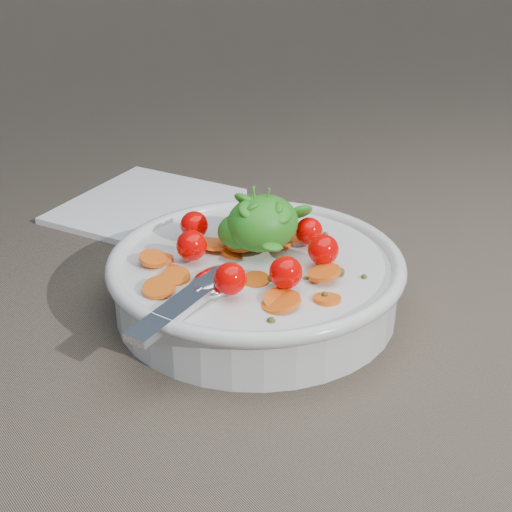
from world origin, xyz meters
TOP-DOWN VIEW (x-y plane):
  - ground at (0.00, 0.00)m, footprint 6.00×6.00m
  - bowl at (0.01, 0.00)m, footprint 0.26×0.24m
  - napkin at (0.04, 0.24)m, footprint 0.22×0.21m

SIDE VIEW (x-z plane):
  - ground at x=0.00m, z-range 0.00..0.00m
  - napkin at x=0.04m, z-range 0.00..0.01m
  - bowl at x=0.01m, z-range -0.02..0.08m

